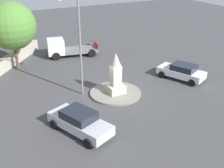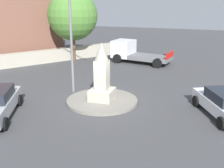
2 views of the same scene
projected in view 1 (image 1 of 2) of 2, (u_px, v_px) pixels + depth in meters
ground_plane at (116, 94)px, 22.84m from camera, size 80.00×80.00×0.00m
traffic_island at (116, 93)px, 22.80m from camera, size 4.19×4.19×0.17m
monument at (116, 77)px, 22.19m from camera, size 1.34×1.34×3.37m
streetlamp at (80, 36)px, 20.75m from camera, size 3.06×0.28×8.06m
car_silver_parked_left at (80, 121)px, 17.69m from camera, size 3.29×4.77×1.51m
car_white_waiting at (182, 71)px, 25.23m from camera, size 3.33×4.50×1.43m
truck_white_passing at (65, 48)px, 30.77m from camera, size 5.73×3.22×1.99m
tree_near_wall at (12, 26)px, 26.08m from camera, size 4.55×4.55×6.56m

